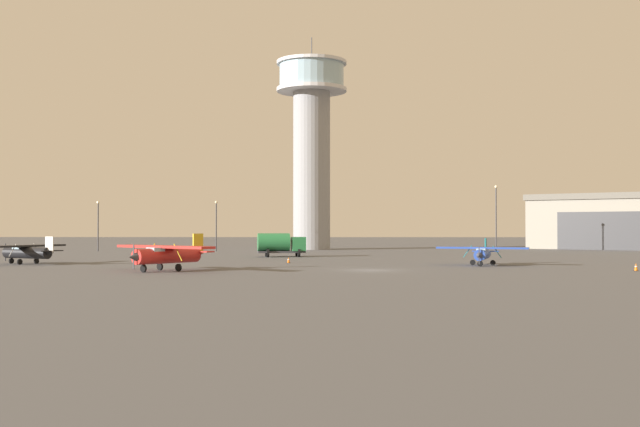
% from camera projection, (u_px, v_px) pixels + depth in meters
% --- Properties ---
extents(ground_plane, '(400.00, 400.00, 0.00)m').
position_uv_depth(ground_plane, '(371.00, 270.00, 66.55)').
color(ground_plane, '#545456').
extents(control_tower, '(11.57, 11.57, 35.06)m').
position_uv_depth(control_tower, '(312.00, 135.00, 126.23)').
color(control_tower, gray).
rests_on(control_tower, ground_plane).
extents(hangar, '(32.46, 31.36, 9.21)m').
position_uv_depth(hangar, '(616.00, 222.00, 131.18)').
color(hangar, gray).
rests_on(hangar, ground_plane).
extents(airplane_red, '(9.58, 8.29, 3.17)m').
position_uv_depth(airplane_red, '(168.00, 254.00, 65.53)').
color(airplane_red, red).
rests_on(airplane_red, ground_plane).
extents(airplane_blue, '(8.83, 6.93, 2.62)m').
position_uv_depth(airplane_blue, '(483.00, 253.00, 74.78)').
color(airplane_blue, '#2847A8').
rests_on(airplane_blue, ground_plane).
extents(airplane_black, '(7.23, 9.05, 2.80)m').
position_uv_depth(airplane_black, '(28.00, 251.00, 77.09)').
color(airplane_black, black).
rests_on(airplane_black, ground_plane).
extents(truck_fuel_tanker_green, '(6.22, 3.78, 2.96)m').
position_uv_depth(truck_fuel_tanker_green, '(280.00, 244.00, 95.58)').
color(truck_fuel_tanker_green, '#38383D').
rests_on(truck_fuel_tanker_green, ground_plane).
extents(light_post_west, '(0.44, 0.44, 9.95)m').
position_uv_depth(light_post_west, '(496.00, 213.00, 114.24)').
color(light_post_west, '#38383D').
rests_on(light_post_west, ground_plane).
extents(light_post_east, '(0.44, 0.44, 7.69)m').
position_uv_depth(light_post_east, '(216.00, 221.00, 116.22)').
color(light_post_east, '#38383D').
rests_on(light_post_east, ground_plane).
extents(light_post_north, '(0.44, 0.44, 7.68)m').
position_uv_depth(light_post_north, '(98.00, 221.00, 116.98)').
color(light_post_north, '#38383D').
rests_on(light_post_north, ground_plane).
extents(traffic_cone_near_left, '(0.36, 0.36, 0.68)m').
position_uv_depth(traffic_cone_near_left, '(636.00, 267.00, 65.35)').
color(traffic_cone_near_left, black).
rests_on(traffic_cone_near_left, ground_plane).
extents(traffic_cone_near_right, '(0.36, 0.36, 0.54)m').
position_uv_depth(traffic_cone_near_right, '(143.00, 259.00, 82.07)').
color(traffic_cone_near_right, black).
rests_on(traffic_cone_near_right, ground_plane).
extents(traffic_cone_mid_apron, '(0.36, 0.36, 0.63)m').
position_uv_depth(traffic_cone_mid_apron, '(289.00, 260.00, 79.54)').
color(traffic_cone_mid_apron, black).
rests_on(traffic_cone_mid_apron, ground_plane).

